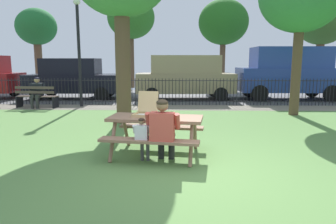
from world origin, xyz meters
The scene contains 19 objects.
ground centered at (0.00, 1.98, -0.01)m, with size 28.00×11.97×0.02m, color #5B8644.
cobblestone_walkway centered at (0.00, 7.27, 0.00)m, with size 28.00×1.40×0.01m, color gray.
street_asphalt centered at (0.00, 11.28, -0.01)m, with size 28.00×6.62×0.01m, color #515154.
picnic_table_foreground centered at (-0.65, 1.04, 0.60)m, with size 1.99×1.72×0.79m.
pizza_box_open centered at (-0.85, 1.19, 0.88)m, with size 0.50×0.55×0.47m.
pizza_slice_on_table centered at (-0.51, 0.88, 0.78)m, with size 0.26×0.25×0.02m.
adult_at_table centered at (-0.48, 0.51, 0.66)m, with size 0.63×0.63×1.19m.
child_at_table centered at (-0.85, 0.53, 0.51)m, with size 0.34×0.34×0.85m.
iron_fence_streetside centered at (0.00, 7.97, 0.57)m, with size 21.53×0.03×1.11m.
park_bench_left centered at (-5.77, 7.13, 0.42)m, with size 1.63×0.60×0.85m.
person_on_park_bench centered at (-5.76, 7.15, 0.66)m, with size 0.62×0.61×1.19m.
lamp_post_walkway centered at (-4.12, 7.51, 2.57)m, with size 0.28×0.28×4.24m.
parked_car_left centered at (-5.24, 10.01, 1.01)m, with size 4.43×1.97×1.94m.
parked_car_center centered at (0.16, 10.01, 1.10)m, with size 4.69×2.15×2.08m.
parked_car_right centered at (5.06, 10.01, 1.31)m, with size 4.73×2.13×2.46m.
far_tree_left centered at (-9.61, 16.13, 3.95)m, with size 2.65×2.65×5.26m.
far_tree_midleft centered at (-3.27, 16.13, 4.60)m, with size 3.10×3.10×6.04m.
far_tree_center centered at (2.79, 16.13, 4.28)m, with size 3.24×3.24×5.77m.
far_tree_midright centered at (9.16, 16.13, 4.25)m, with size 3.26×3.26×5.79m.
Camera 1 is at (-0.24, -4.86, 1.85)m, focal length 33.11 mm.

